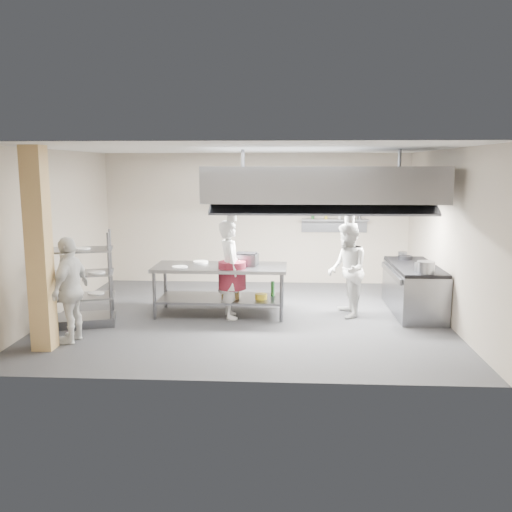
# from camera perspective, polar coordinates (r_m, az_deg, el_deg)

# --- Properties ---
(floor) EXTENTS (7.00, 7.00, 0.00)m
(floor) POSITION_cam_1_polar(r_m,az_deg,el_deg) (9.90, -0.93, -6.41)
(floor) COLOR #2F2F31
(floor) RESTS_ON ground
(ceiling) EXTENTS (7.00, 7.00, 0.00)m
(ceiling) POSITION_cam_1_polar(r_m,az_deg,el_deg) (9.53, -0.98, 11.22)
(ceiling) COLOR silver
(ceiling) RESTS_ON wall_back
(wall_back) EXTENTS (7.00, 0.00, 7.00)m
(wall_back) POSITION_cam_1_polar(r_m,az_deg,el_deg) (12.58, 0.03, 3.94)
(wall_back) COLOR tan
(wall_back) RESTS_ON ground
(wall_left) EXTENTS (0.00, 6.00, 6.00)m
(wall_left) POSITION_cam_1_polar(r_m,az_deg,el_deg) (10.45, -20.49, 2.22)
(wall_left) COLOR tan
(wall_left) RESTS_ON ground
(wall_right) EXTENTS (0.00, 6.00, 6.00)m
(wall_right) POSITION_cam_1_polar(r_m,az_deg,el_deg) (9.98, 19.53, 1.96)
(wall_right) COLOR tan
(wall_right) RESTS_ON ground
(column) EXTENTS (0.30, 0.30, 3.00)m
(column) POSITION_cam_1_polar(r_m,az_deg,el_deg) (8.49, -21.86, 0.60)
(column) COLOR tan
(column) RESTS_ON floor
(exhaust_hood) EXTENTS (4.00, 2.50, 0.60)m
(exhaust_hood) POSITION_cam_1_polar(r_m,az_deg,el_deg) (9.92, 6.77, 7.62)
(exhaust_hood) COLOR gray
(exhaust_hood) RESTS_ON ceiling
(hood_strip_a) EXTENTS (1.60, 0.12, 0.04)m
(hood_strip_a) POSITION_cam_1_polar(r_m,az_deg,el_deg) (9.92, 1.52, 5.83)
(hood_strip_a) COLOR white
(hood_strip_a) RESTS_ON exhaust_hood
(hood_strip_b) EXTENTS (1.60, 0.12, 0.04)m
(hood_strip_b) POSITION_cam_1_polar(r_m,az_deg,el_deg) (10.03, 11.90, 5.67)
(hood_strip_b) COLOR white
(hood_strip_b) RESTS_ON exhaust_hood
(wall_shelf) EXTENTS (1.50, 0.28, 0.04)m
(wall_shelf) POSITION_cam_1_polar(r_m,az_deg,el_deg) (12.45, 8.31, 3.78)
(wall_shelf) COLOR gray
(wall_shelf) RESTS_ON wall_back
(island) EXTENTS (2.42, 1.03, 0.91)m
(island) POSITION_cam_1_polar(r_m,az_deg,el_deg) (9.99, -3.76, -3.59)
(island) COLOR slate
(island) RESTS_ON floor
(island_worktop) EXTENTS (2.42, 1.03, 0.06)m
(island_worktop) POSITION_cam_1_polar(r_m,az_deg,el_deg) (9.90, -3.79, -1.20)
(island_worktop) COLOR gray
(island_worktop) RESTS_ON island
(island_undershelf) EXTENTS (2.23, 0.92, 0.04)m
(island_undershelf) POSITION_cam_1_polar(r_m,az_deg,el_deg) (10.03, -3.75, -4.46)
(island_undershelf) COLOR slate
(island_undershelf) RESTS_ON island
(pass_rack) EXTENTS (1.21, 0.89, 1.62)m
(pass_rack) POSITION_cam_1_polar(r_m,az_deg,el_deg) (9.71, -17.95, -2.27)
(pass_rack) COLOR slate
(pass_rack) RESTS_ON floor
(cooking_range) EXTENTS (0.80, 2.00, 0.84)m
(cooking_range) POSITION_cam_1_polar(r_m,az_deg,el_deg) (10.53, 16.25, -3.47)
(cooking_range) COLOR slate
(cooking_range) RESTS_ON floor
(range_top) EXTENTS (0.78, 1.96, 0.06)m
(range_top) POSITION_cam_1_polar(r_m,az_deg,el_deg) (10.44, 16.37, -1.06)
(range_top) COLOR black
(range_top) RESTS_ON cooking_range
(chef_head) EXTENTS (0.57, 0.73, 1.76)m
(chef_head) POSITION_cam_1_polar(r_m,az_deg,el_deg) (9.68, -2.75, -1.42)
(chef_head) COLOR white
(chef_head) RESTS_ON floor
(chef_line) EXTENTS (0.70, 0.88, 1.72)m
(chef_line) POSITION_cam_1_polar(r_m,az_deg,el_deg) (9.89, 9.56, -1.45)
(chef_line) COLOR white
(chef_line) RESTS_ON floor
(chef_plating) EXTENTS (0.52, 1.01, 1.65)m
(chef_plating) POSITION_cam_1_polar(r_m,az_deg,el_deg) (8.83, -18.94, -3.36)
(chef_plating) COLOR white
(chef_plating) RESTS_ON floor
(griddle) EXTENTS (0.46, 0.38, 0.20)m
(griddle) POSITION_cam_1_polar(r_m,az_deg,el_deg) (9.94, -1.03, -0.37)
(griddle) COLOR slate
(griddle) RESTS_ON island_worktop
(wicker_basket) EXTENTS (0.33, 0.24, 0.14)m
(wicker_basket) POSITION_cam_1_polar(r_m,az_deg,el_deg) (9.92, -2.72, -4.07)
(wicker_basket) COLOR #8D5F38
(wicker_basket) RESTS_ON island_undershelf
(stockpot) EXTENTS (0.30, 0.30, 0.21)m
(stockpot) POSITION_cam_1_polar(r_m,az_deg,el_deg) (9.67, 17.45, -1.13)
(stockpot) COLOR gray
(stockpot) RESTS_ON range_top
(plate_stack) EXTENTS (0.28, 0.28, 0.05)m
(plate_stack) POSITION_cam_1_polar(r_m,az_deg,el_deg) (9.77, -17.86, -3.93)
(plate_stack) COLOR white
(plate_stack) RESTS_ON pass_rack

